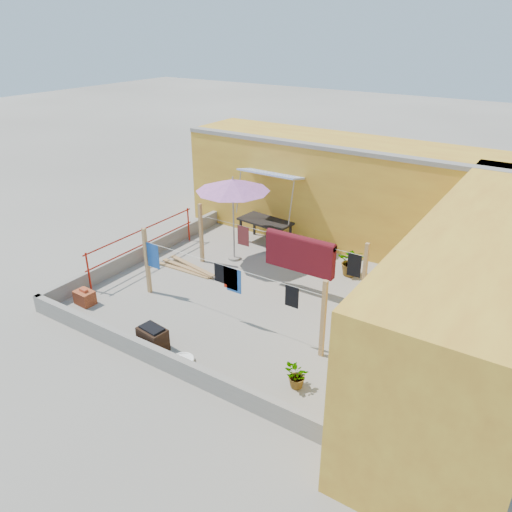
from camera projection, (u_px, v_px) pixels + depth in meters
name	position (u px, v px, depth m)	size (l,w,h in m)	color
ground	(258.00, 296.00, 12.96)	(80.00, 80.00, 0.00)	#9E998E
wall_back	(354.00, 192.00, 15.57)	(11.00, 3.27, 3.21)	gold
wall_right	(482.00, 297.00, 9.70)	(2.40, 9.00, 3.20)	gold
parapet_front	(163.00, 360.00, 10.16)	(8.30, 0.16, 0.44)	gray
parapet_left	(144.00, 252.00, 14.89)	(0.16, 7.30, 0.44)	gray
red_railing	(143.00, 240.00, 14.41)	(0.05, 4.20, 1.10)	#A51E10
clothesline_rig	(290.00, 257.00, 12.64)	(5.09, 2.35, 1.80)	tan
patio_umbrella	(233.00, 186.00, 13.99)	(2.71, 2.71, 2.54)	gray
outdoor_table	(265.00, 223.00, 15.69)	(1.77, 1.03, 0.79)	black
brick_stack	(85.00, 297.00, 12.51)	(0.51, 0.38, 0.43)	#B44A29
lumber_pile	(187.00, 268.00, 14.28)	(2.02, 0.58, 0.12)	tan
brazier	(153.00, 338.00, 10.74)	(0.67, 0.49, 0.56)	black
white_basin	(183.00, 360.00, 10.43)	(0.49, 0.49, 0.09)	white
water_jug_a	(376.00, 334.00, 11.14)	(0.21, 0.21, 0.33)	white
water_jug_b	(355.00, 301.00, 12.39)	(0.23, 0.23, 0.37)	white
green_hose	(394.00, 285.00, 13.40)	(0.51, 0.51, 0.07)	#197227
plant_back_a	(352.00, 262.00, 13.83)	(0.75, 0.65, 0.84)	#1D5819
plant_back_b	(410.00, 267.00, 13.80)	(0.33, 0.33, 0.58)	#1D5819
plant_right_a	(436.00, 274.00, 13.14)	(0.45, 0.30, 0.85)	#1D5819
plant_right_b	(391.00, 327.00, 10.98)	(0.40, 0.32, 0.72)	#1D5819
plant_right_c	(297.00, 376.00, 9.60)	(0.49, 0.42, 0.54)	#1D5819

